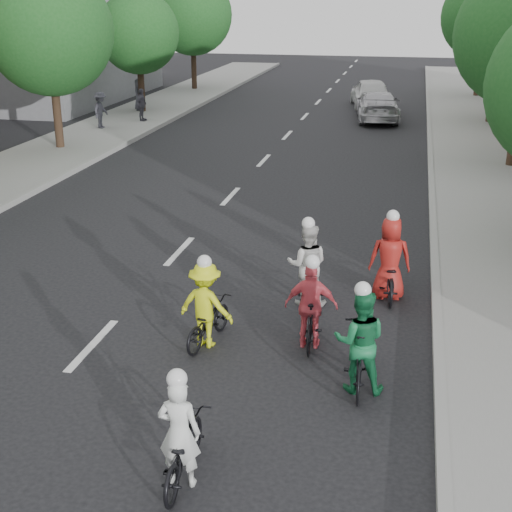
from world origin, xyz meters
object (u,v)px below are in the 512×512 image
(cyclist_2, at_px, (182,444))
(cyclist_0, at_px, (206,312))
(cyclist_3, at_px, (311,313))
(spectator_0, at_px, (101,110))
(cyclist_1, at_px, (360,348))
(follow_car_lead, at_px, (378,106))
(cyclist_5, at_px, (389,267))
(spectator_2, at_px, (139,95))
(cyclist_4, at_px, (307,272))
(spectator_1, at_px, (141,105))
(follow_car_trail, at_px, (370,92))

(cyclist_2, bearing_deg, cyclist_0, -80.34)
(cyclist_3, height_order, spectator_0, cyclist_3)
(cyclist_1, distance_m, spectator_0, 23.53)
(follow_car_lead, bearing_deg, cyclist_5, 87.72)
(cyclist_1, xyz_separation_m, spectator_2, (-13.22, 24.68, 0.23))
(cyclist_1, relative_size, cyclist_4, 1.01)
(cyclist_1, relative_size, cyclist_2, 1.12)
(cyclist_2, bearing_deg, cyclist_5, -111.30)
(follow_car_lead, height_order, spectator_0, spectator_0)
(cyclist_4, bearing_deg, spectator_1, -65.18)
(spectator_0, relative_size, spectator_1, 1.06)
(follow_car_lead, distance_m, spectator_2, 12.06)
(cyclist_4, relative_size, spectator_0, 1.16)
(cyclist_0, height_order, cyclist_5, cyclist_5)
(cyclist_3, relative_size, cyclist_4, 0.95)
(follow_car_lead, xyz_separation_m, spectator_0, (-11.88, -5.48, 0.25))
(cyclist_0, relative_size, spectator_2, 1.10)
(cyclist_4, bearing_deg, spectator_0, -59.49)
(cyclist_2, bearing_deg, follow_car_trail, -92.07)
(cyclist_2, xyz_separation_m, cyclist_5, (2.33, 6.54, 0.12))
(cyclist_2, height_order, follow_car_trail, cyclist_2)
(cyclist_0, relative_size, cyclist_4, 0.93)
(cyclist_3, height_order, follow_car_trail, cyclist_3)
(follow_car_trail, distance_m, spectator_1, 12.61)
(cyclist_1, height_order, follow_car_lead, cyclist_1)
(cyclist_1, relative_size, spectator_2, 1.18)
(spectator_1, bearing_deg, follow_car_trail, -47.67)
(cyclist_1, relative_size, cyclist_3, 1.06)
(cyclist_4, height_order, spectator_0, cyclist_4)
(cyclist_0, xyz_separation_m, spectator_1, (-9.17, 20.76, 0.27))
(cyclist_1, bearing_deg, cyclist_5, -98.31)
(follow_car_lead, xyz_separation_m, spectator_1, (-10.78, -3.37, 0.20))
(cyclist_4, bearing_deg, spectator_2, -66.05)
(spectator_0, height_order, spectator_2, spectator_0)
(cyclist_0, distance_m, cyclist_2, 3.78)
(cyclist_4, relative_size, follow_car_trail, 0.40)
(cyclist_1, bearing_deg, follow_car_lead, -91.04)
(spectator_2, bearing_deg, spectator_0, -177.36)
(follow_car_trail, relative_size, spectator_2, 2.91)
(spectator_1, bearing_deg, cyclist_3, -145.87)
(cyclist_0, distance_m, follow_car_lead, 24.18)
(cyclist_4, height_order, follow_car_trail, cyclist_4)
(follow_car_lead, distance_m, follow_car_trail, 4.18)
(cyclist_0, xyz_separation_m, spectator_2, (-10.45, 23.75, 0.30))
(cyclist_4, height_order, follow_car_lead, cyclist_4)
(cyclist_1, bearing_deg, cyclist_4, -70.94)
(cyclist_1, bearing_deg, spectator_0, -60.02)
(cyclist_1, height_order, spectator_2, cyclist_1)
(follow_car_lead, relative_size, follow_car_trail, 1.05)
(cyclist_5, bearing_deg, spectator_2, -62.42)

